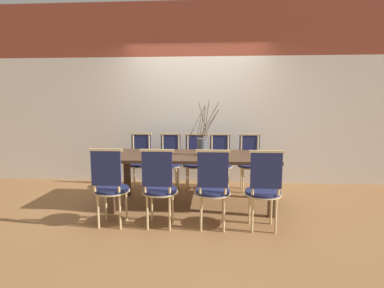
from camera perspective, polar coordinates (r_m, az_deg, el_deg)
The scene contains 14 objects.
ground_plane at distance 4.35m, azimuth 0.00°, elevation -11.51°, with size 16.00×16.00×0.00m, color olive.
wall_rear at distance 5.44m, azimuth 0.94°, elevation 9.45°, with size 12.00×0.06×3.20m.
dining_table at distance 4.19m, azimuth 0.00°, elevation -3.29°, with size 2.29×0.98×0.73m.
chair_near_leftend at distance 3.62m, azimuth -15.29°, elevation -7.53°, with size 0.42×0.42×0.94m.
chair_near_left at distance 3.48m, azimuth -6.26°, elevation -7.92°, with size 0.42×0.42×0.94m.
chair_near_center at distance 3.43m, azimuth 3.95°, elevation -8.13°, with size 0.42×0.42×0.94m.
chair_near_right at distance 3.48m, azimuth 13.49°, elevation -8.10°, with size 0.42×0.42×0.94m.
chair_far_leftend at distance 5.14m, azimuth -9.89°, elevation -2.92°, with size 0.42×0.42×0.94m.
chair_far_left at distance 5.04m, azimuth -4.25°, elevation -3.03°, with size 0.42×0.42×0.94m.
chair_far_center at distance 5.00m, azimuth 0.64°, elevation -3.10°, with size 0.42×0.42×0.94m.
chair_far_right at distance 4.99m, azimuth 5.34°, elevation -3.14°, with size 0.42×0.42×0.94m.
chair_far_rightend at distance 5.03m, azimuth 10.98°, elevation -3.17°, with size 0.42×0.42×0.94m.
vase_centerpiece at distance 4.13m, azimuth 1.95°, elevation -0.22°, with size 0.42×0.33×0.75m.
book_stack at distance 4.33m, azimuth -5.35°, elevation -1.44°, with size 0.25×0.17×0.04m.
Camera 1 is at (0.27, -4.10, 1.43)m, focal length 28.00 mm.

